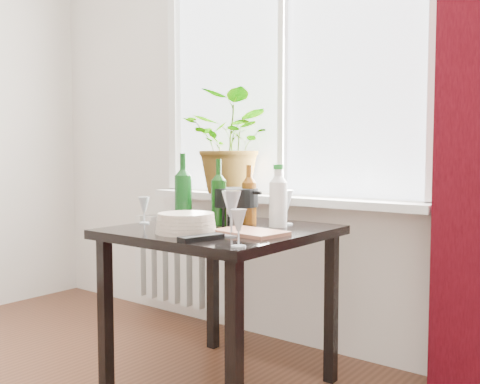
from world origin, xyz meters
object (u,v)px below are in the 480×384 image
Objects in this scene: wineglass_back_left at (245,202)px; wineglass_front_left at (144,210)px; tv_remote at (201,238)px; bottle_amber at (249,194)px; cleaning_bottle at (278,195)px; cutting_board at (250,232)px; wineglass_front_right at (231,213)px; wine_bottle_right at (219,191)px; wineglass_far_right at (239,228)px; potted_plant at (233,143)px; wineglass_back_center at (286,207)px; plate_stack at (186,223)px; radiator at (183,261)px; table at (221,248)px; wine_bottle_left at (183,189)px; fondue_pot at (236,206)px.

wineglass_front_left is at bearing -115.98° from wineglass_back_left.
wineglass_back_left is 0.86× the size of tv_remote.
bottle_amber is 2.22× the size of wineglass_front_left.
cutting_board is at bearing -82.82° from cleaning_bottle.
wine_bottle_right is at bearing 137.70° from wineglass_front_right.
bottle_amber is 0.65m from wineglass_far_right.
potted_plant is 0.74m from cleaning_bottle.
cleaning_bottle is 1.53× the size of wineglass_front_right.
wine_bottle_right is 1.08× the size of cleaning_bottle.
wineglass_back_center is 0.36m from cutting_board.
tv_remote is at bearing -58.27° from potted_plant.
cutting_board is (0.23, 0.14, -0.03)m from plate_stack.
wineglass_front_right is (0.18, -0.35, -0.05)m from bottle_amber.
plate_stack is (0.08, -0.31, -0.11)m from wine_bottle_right.
bottle_amber reaches higher than wineglass_front_left.
wineglass_front_right is at bearing -63.65° from bottle_amber.
cleaning_bottle reaches higher than bottle_amber.
radiator is 6.19× the size of wineglass_front_left.
wineglass_front_left reaches higher than table.
wine_bottle_left is at bearing 151.18° from wineglass_far_right.
wineglass_front_right reaches higher than cutting_board.
wine_bottle_left is 0.49m from wineglass_back_center.
plate_stack is (-0.01, -0.22, 0.13)m from table.
wine_bottle_right reaches higher than tv_remote.
potted_plant reaches higher than wine_bottle_left.
wineglass_back_left is 0.61m from plate_stack.
table is at bearing 16.57° from wineglass_front_left.
tv_remote is (-0.00, -0.59, -0.07)m from wineglass_back_center.
wineglass_back_center is at bearing 33.58° from wine_bottle_right.
wineglass_back_center reaches higher than wineglass_front_left.
cleaning_bottle is 0.24m from fondue_pot.
table is 3.33× the size of plate_stack.
potted_plant reaches higher than radiator.
wine_bottle_right is 1.65× the size of tv_remote.
bottle_amber is at bearing 40.98° from wine_bottle_right.
wineglass_front_right is (1.04, -0.80, 0.45)m from radiator.
tv_remote is at bearing -97.83° from wineglass_front_right.
wineglass_far_right reaches higher than table.
cutting_board is (-0.15, 0.27, -0.06)m from wineglass_far_right.
potted_plant is at bearing 129.35° from wineglass_far_right.
table is at bearing -68.46° from wineglass_back_left.
potted_plant is at bearing 133.05° from tv_remote.
bottle_amber is 0.09m from fondue_pot.
table is 6.16× the size of wineglass_far_right.
potted_plant reaches higher than cleaning_bottle.
wineglass_back_left is (0.23, -0.20, -0.31)m from potted_plant.
potted_plant reaches higher than wineglass_back_left.
radiator is 1.39m from wineglass_front_right.
radiator is 1.63m from wineglass_far_right.
plate_stack is (0.84, -0.85, 0.40)m from radiator.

